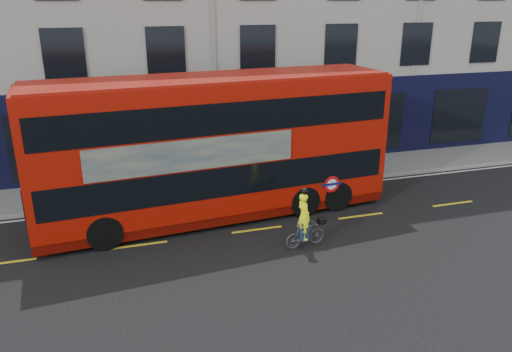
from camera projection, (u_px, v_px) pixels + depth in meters
name	position (u px, v px, depth m)	size (l,w,h in m)	color
ground	(271.00, 249.00, 15.92)	(120.00, 120.00, 0.00)	black
pavement	(224.00, 181.00, 21.77)	(60.00, 3.00, 0.12)	slate
kerb	(232.00, 193.00, 20.41)	(60.00, 0.12, 0.13)	gray
building_terrace	(191.00, 0.00, 25.10)	(50.00, 10.07, 15.00)	#A19F97
road_edge_line	(234.00, 197.00, 20.16)	(58.00, 0.10, 0.01)	silver
lane_dashes	(257.00, 230.00, 17.27)	(58.00, 0.12, 0.01)	gold
bus	(216.00, 147.00, 17.67)	(12.79, 3.91, 5.08)	#A91206
cyclist	(305.00, 227.00, 15.86)	(1.47, 0.62, 2.04)	#484A4D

